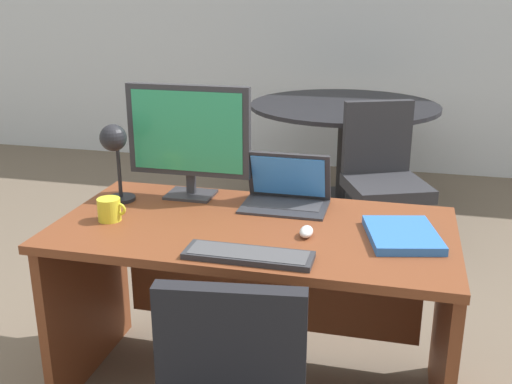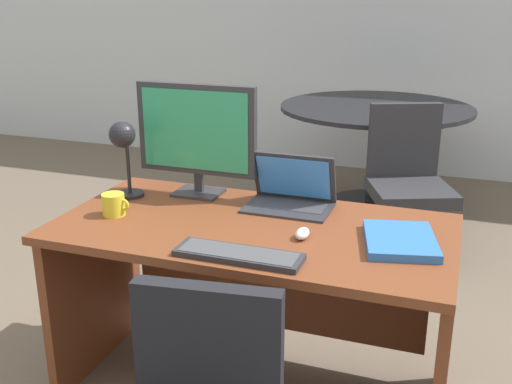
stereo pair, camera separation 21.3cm
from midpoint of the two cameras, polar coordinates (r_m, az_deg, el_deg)
ground at (r=3.93m, az=8.75°, el=-5.55°), size 12.00×12.00×0.00m
back_wall at (r=5.56m, az=13.62°, el=16.15°), size 10.00×0.10×2.80m
desk at (r=2.43m, az=2.62°, el=-7.77°), size 1.50×0.77×0.74m
monitor at (r=2.56m, az=-3.27°, el=5.56°), size 0.53×0.16×0.48m
laptop at (r=2.48m, az=5.83°, el=0.14°), size 0.35×0.24×0.22m
keyboard at (r=2.02m, az=1.40°, el=-5.98°), size 0.43×0.13×0.02m
mouse at (r=2.18m, az=7.21°, el=-3.95°), size 0.05×0.09×0.04m
desk_lamp at (r=2.56m, az=-10.08°, el=4.44°), size 0.12×0.14×0.33m
book at (r=2.20m, az=16.18°, el=-4.47°), size 0.30×0.36×0.03m
coffee_mug at (r=2.41m, az=-10.82°, el=-1.21°), size 0.11×0.09×0.09m
meeting_table at (r=4.58m, az=12.46°, el=5.64°), size 1.40×1.40×0.79m
meeting_chair_near at (r=3.82m, az=15.64°, el=-0.51°), size 0.60×0.61×0.94m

